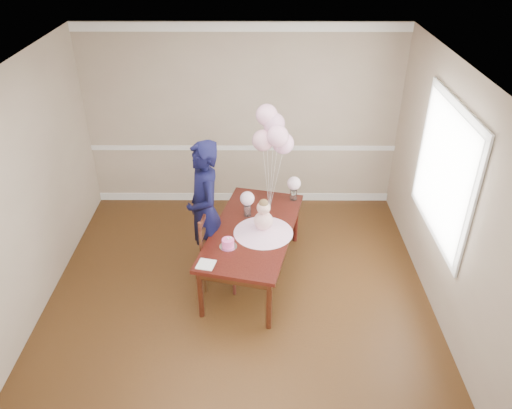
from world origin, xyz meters
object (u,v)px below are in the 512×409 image
(dining_table_top, at_px, (253,230))
(birthday_cake, at_px, (228,243))
(woman, at_px, (205,211))
(dining_chair_seat, at_px, (221,255))

(dining_table_top, bearing_deg, birthday_cake, -113.96)
(woman, bearing_deg, dining_table_top, 62.33)
(birthday_cake, relative_size, dining_chair_seat, 0.32)
(birthday_cake, xyz_separation_m, dining_chair_seat, (-0.10, 0.19, -0.31))
(dining_chair_seat, bearing_deg, birthday_cake, -55.81)
(birthday_cake, xyz_separation_m, woman, (-0.29, 0.44, 0.14))
(birthday_cake, bearing_deg, woman, 123.92)
(dining_table_top, relative_size, birthday_cake, 13.33)
(dining_table_top, distance_m, dining_chair_seat, 0.47)
(dining_table_top, bearing_deg, dining_chair_seat, -141.35)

